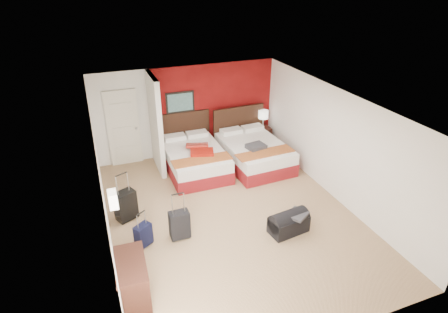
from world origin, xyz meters
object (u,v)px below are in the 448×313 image
duffel_bag (289,224)px  desk (133,281)px  bed_right (254,154)px  red_suitcase_open (199,149)px  suitcase_charcoal (180,226)px  suitcase_black (126,207)px  suitcase_navy (144,236)px  nightstand (262,136)px  table_lamp (263,119)px  bed_left (195,160)px

duffel_bag → desk: size_ratio=0.84×
bed_right → duffel_bag: bed_right is taller
red_suitcase_open → suitcase_charcoal: bearing=-99.6°
bed_right → suitcase_black: size_ratio=3.28×
suitcase_charcoal → desk: size_ratio=0.62×
red_suitcase_open → suitcase_navy: bearing=-112.0°
nightstand → suitcase_charcoal: 4.70m
nightstand → suitcase_navy: (-4.09, -3.24, -0.07)m
red_suitcase_open → duffel_bag: (0.92, -2.97, -0.46)m
suitcase_charcoal → duffel_bag: size_ratio=0.74×
table_lamp → duffel_bag: size_ratio=0.66×
desk → bed_right: bearing=45.9°
bed_left → suitcase_navy: bed_left is taller
red_suitcase_open → duffel_bag: bearing=-56.3°
bed_right → suitcase_charcoal: (-2.65, -2.26, -0.03)m
bed_right → suitcase_navy: (-3.35, -2.24, -0.09)m
table_lamp → suitcase_navy: bearing=-141.6°
suitcase_black → duffel_bag: 3.38m
bed_left → nightstand: bearing=19.0°
bed_right → suitcase_navy: 4.03m
desk → suitcase_black: bearing=88.4°
table_lamp → duffel_bag: bearing=-108.6°
suitcase_navy → duffel_bag: suitcase_navy is taller
suitcase_black → bed_right: bearing=-5.0°
nightstand → desk: (-4.45, -4.47, 0.09)m
red_suitcase_open → suitcase_black: 2.51m
bed_right → suitcase_navy: bearing=-149.1°
bed_left → desk: (-2.13, -3.69, 0.08)m
red_suitcase_open → table_lamp: (2.22, 0.88, 0.18)m
nightstand → red_suitcase_open: bearing=-160.4°
nightstand → suitcase_charcoal: size_ratio=1.02×
duffel_bag → suitcase_charcoal: bearing=156.5°
bed_right → suitcase_charcoal: 3.48m
bed_right → table_lamp: bearing=51.0°
bed_left → nightstand: size_ratio=3.50×
red_suitcase_open → duffel_bag: red_suitcase_open is taller
duffel_bag → red_suitcase_open: bearing=99.7°
bed_left → duffel_bag: bearing=-71.3°
duffel_bag → desk: desk is taller
red_suitcase_open → suitcase_charcoal: 2.67m
duffel_bag → bed_left: bearing=100.8°
bed_right → red_suitcase_open: 1.53m
bed_right → suitcase_navy: size_ratio=4.76×
bed_right → desk: 5.08m
bed_left → nightstand: bed_left is taller
nightstand → suitcase_black: suitcase_black is taller
bed_right → red_suitcase_open: (-1.48, 0.12, 0.34)m
red_suitcase_open → nightstand: 2.42m
suitcase_navy → bed_right: bearing=-0.2°
bed_right → nightstand: bearing=51.0°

